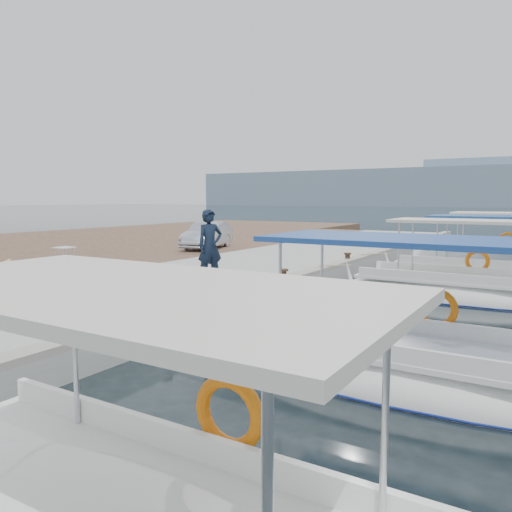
{
  "coord_description": "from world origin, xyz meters",
  "views": [
    {
      "loc": [
        6.24,
        -10.83,
        2.79
      ],
      "look_at": [
        -1.0,
        1.07,
        1.2
      ],
      "focal_mm": 35.0,
      "sensor_mm": 36.0,
      "label": 1
    }
  ],
  "objects": [
    {
      "name": "quay_curb",
      "position": [
        -0.22,
        5.0,
        0.56
      ],
      "size": [
        0.44,
        40.0,
        0.12
      ],
      "primitive_type": "cube",
      "color": "gray",
      "rests_on": "concrete_quay"
    },
    {
      "name": "fishing_caique_e",
      "position": [
        4.02,
        13.01,
        0.13
      ],
      "size": [
        6.87,
        1.98,
        2.83
      ],
      "color": "white",
      "rests_on": "ground"
    },
    {
      "name": "folding_table",
      "position": [
        -7.59,
        -0.21,
        1.02
      ],
      "size": [
        0.55,
        0.55,
        0.73
      ],
      "color": "silver",
      "rests_on": "cobblestone_strip"
    },
    {
      "name": "fisherman",
      "position": [
        -1.94,
        0.18,
        1.51
      ],
      "size": [
        0.76,
        0.87,
        2.01
      ],
      "primitive_type": "imported",
      "rotation": [
        0.0,
        0.0,
        1.12
      ],
      "color": "black",
      "rests_on": "concrete_quay"
    },
    {
      "name": "cobblestone_strip",
      "position": [
        -8.0,
        5.0,
        0.25
      ],
      "size": [
        4.0,
        40.0,
        0.5
      ],
      "primitive_type": "cube",
      "color": "#4F372A",
      "rests_on": "ground"
    },
    {
      "name": "mooring_bollards",
      "position": [
        -0.35,
        1.5,
        0.69
      ],
      "size": [
        0.28,
        20.28,
        0.33
      ],
      "color": "black",
      "rests_on": "concrete_quay"
    },
    {
      "name": "fishing_caique_d",
      "position": [
        4.55,
        7.8,
        0.19
      ],
      "size": [
        7.7,
        2.4,
        2.83
      ],
      "color": "white",
      "rests_on": "ground"
    },
    {
      "name": "fishing_caique_c",
      "position": [
        3.98,
        3.84,
        0.13
      ],
      "size": [
        6.78,
        2.09,
        2.83
      ],
      "color": "white",
      "rests_on": "ground"
    },
    {
      "name": "tarp_bundle",
      "position": [
        -6.51,
        -2.39,
        0.7
      ],
      "size": [
        1.1,
        0.9,
        0.4
      ],
      "primitive_type": "ellipsoid",
      "color": "gray",
      "rests_on": "cobblestone_strip"
    },
    {
      "name": "ground",
      "position": [
        0.0,
        0.0,
        0.0
      ],
      "size": [
        400.0,
        400.0,
        0.0
      ],
      "primitive_type": "plane",
      "color": "black",
      "rests_on": "ground"
    },
    {
      "name": "land_backing",
      "position": [
        -18.0,
        5.0,
        0.24
      ],
      "size": [
        16.0,
        60.0,
        0.48
      ],
      "primitive_type": "cube",
      "color": "#4F372A",
      "rests_on": "ground"
    },
    {
      "name": "parked_car",
      "position": [
        -7.75,
        7.81,
        1.12
      ],
      "size": [
        2.29,
        3.95,
        1.23
      ],
      "primitive_type": "imported",
      "rotation": [
        0.0,
        0.0,
        0.28
      ],
      "color": "silver",
      "rests_on": "cobblestone_strip"
    },
    {
      "name": "fishing_caique_b",
      "position": [
        4.31,
        -3.41,
        0.12
      ],
      "size": [
        7.45,
        2.14,
        2.83
      ],
      "color": "white",
      "rests_on": "ground"
    },
    {
      "name": "concrete_quay",
      "position": [
        -3.0,
        5.0,
        0.25
      ],
      "size": [
        6.0,
        40.0,
        0.5
      ],
      "primitive_type": "cube",
      "color": "#9F9F9A",
      "rests_on": "ground"
    }
  ]
}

